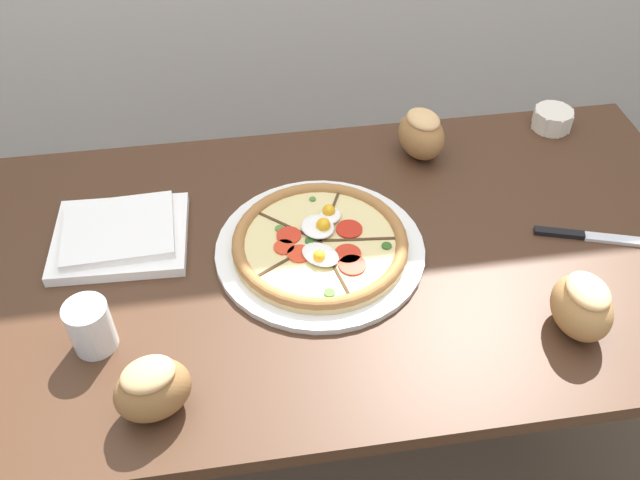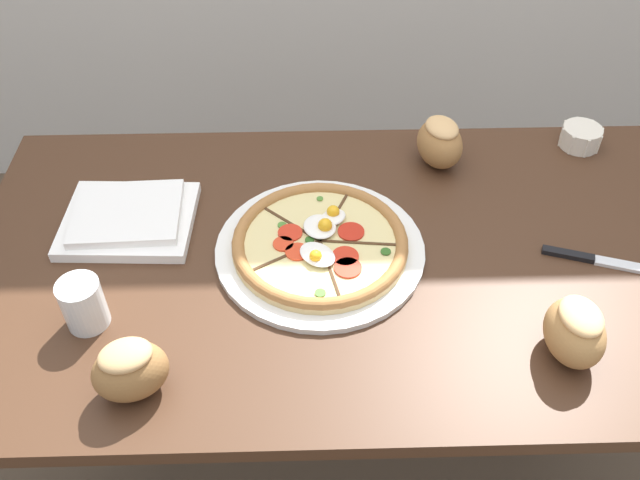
# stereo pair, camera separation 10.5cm
# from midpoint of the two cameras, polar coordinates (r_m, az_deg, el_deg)

# --- Properties ---
(ground_plane) EXTENTS (12.00, 12.00, 0.00)m
(ground_plane) POSITION_cam_midpoint_polar(r_m,az_deg,el_deg) (1.84, 0.13, -18.24)
(ground_plane) COLOR brown
(dining_table) EXTENTS (1.37, 0.75, 0.78)m
(dining_table) POSITION_cam_midpoint_polar(r_m,az_deg,el_deg) (1.29, 0.17, -4.65)
(dining_table) COLOR #422819
(dining_table) RESTS_ON ground_plane
(pizza) EXTENTS (0.37, 0.37, 0.06)m
(pizza) POSITION_cam_midpoint_polar(r_m,az_deg,el_deg) (1.19, -2.51, -0.50)
(pizza) COLOR white
(pizza) RESTS_ON dining_table
(ramekin_bowl) EXTENTS (0.09, 0.09, 0.04)m
(ramekin_bowl) POSITION_cam_midpoint_polar(r_m,az_deg,el_deg) (1.55, 17.16, 9.68)
(ramekin_bowl) COLOR silver
(ramekin_bowl) RESTS_ON dining_table
(napkin_folded) EXTENTS (0.24, 0.21, 0.04)m
(napkin_folded) POSITION_cam_midpoint_polar(r_m,az_deg,el_deg) (1.28, -18.77, 0.33)
(napkin_folded) COLOR white
(napkin_folded) RESTS_ON dining_table
(bread_piece_near) EXTENTS (0.12, 0.13, 0.10)m
(bread_piece_near) POSITION_cam_midpoint_polar(r_m,az_deg,el_deg) (1.39, 6.41, 8.82)
(bread_piece_near) COLOR #A3703D
(bread_piece_near) RESTS_ON dining_table
(bread_piece_mid) EXTENTS (0.10, 0.12, 0.10)m
(bread_piece_mid) POSITION_cam_midpoint_polar(r_m,az_deg,el_deg) (1.11, 18.71, -5.39)
(bread_piece_mid) COLOR #B27F47
(bread_piece_mid) RESTS_ON dining_table
(bread_piece_far) EXTENTS (0.13, 0.11, 0.10)m
(bread_piece_far) POSITION_cam_midpoint_polar(r_m,az_deg,el_deg) (1.00, -16.94, -12.01)
(bread_piece_far) COLOR olive
(bread_piece_far) RESTS_ON dining_table
(knife_main) EXTENTS (0.21, 0.08, 0.01)m
(knife_main) POSITION_cam_midpoint_polar(r_m,az_deg,el_deg) (1.30, 19.86, 0.16)
(knife_main) COLOR silver
(knife_main) RESTS_ON dining_table
(water_glass) EXTENTS (0.07, 0.07, 0.09)m
(water_glass) POSITION_cam_midpoint_polar(r_m,az_deg,el_deg) (1.12, -21.30, -7.11)
(water_glass) COLOR white
(water_glass) RESTS_ON dining_table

